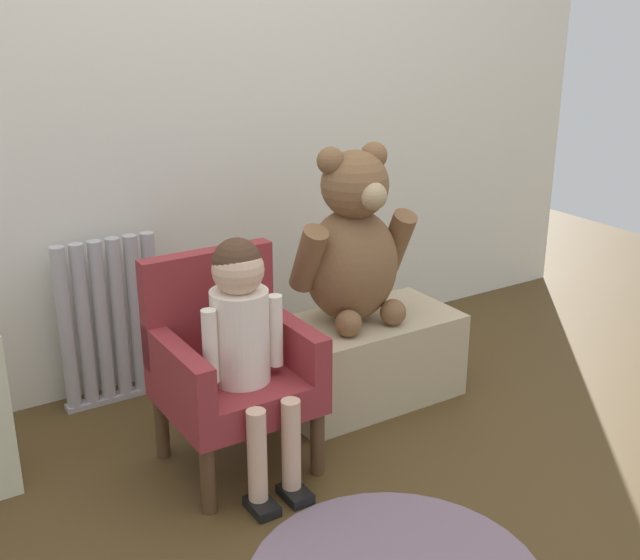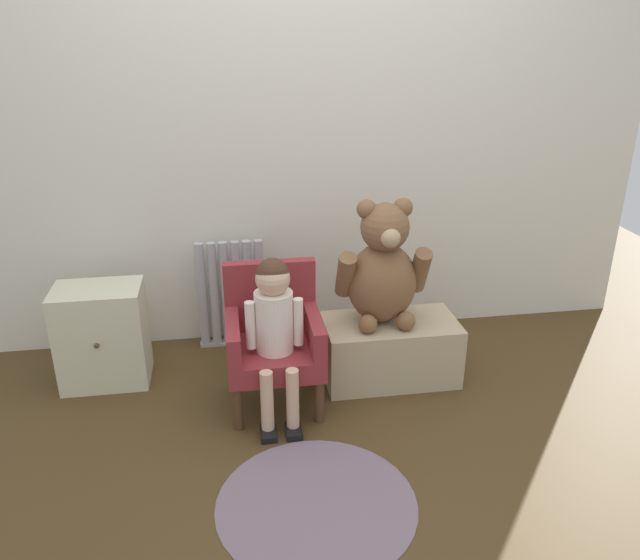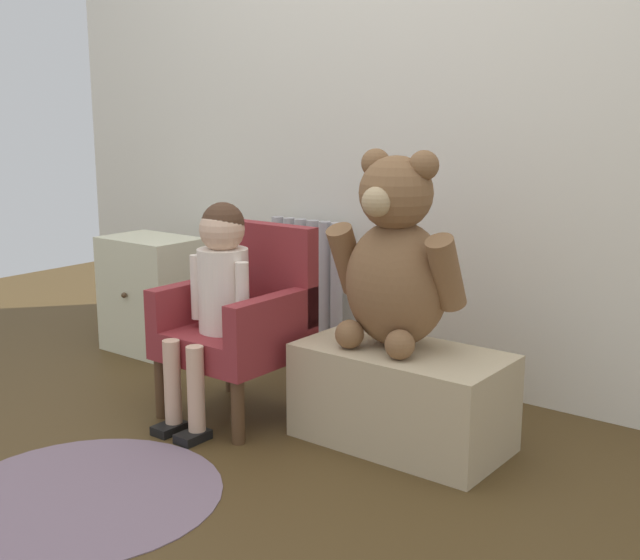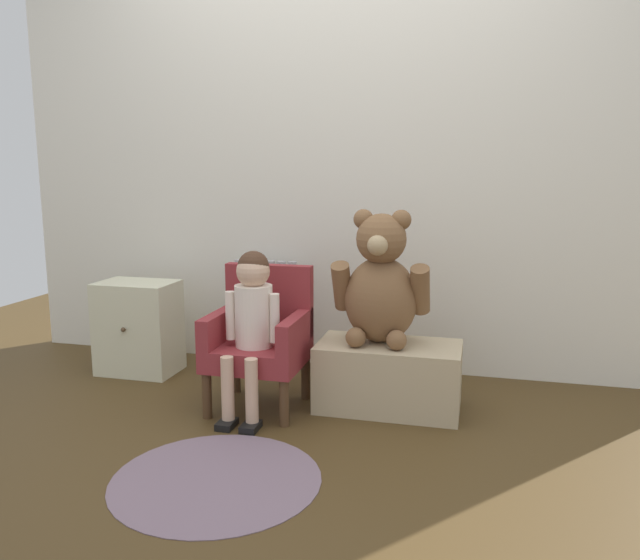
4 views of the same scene
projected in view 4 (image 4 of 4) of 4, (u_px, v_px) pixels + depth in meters
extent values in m
plane|color=#48351A|center=(268.00, 462.00, 2.38)|extent=(6.00, 6.00, 0.00)
cube|color=silver|center=(342.00, 151.00, 3.36)|extent=(3.80, 0.05, 2.40)
cylinder|color=#AFABB1|center=(240.00, 310.00, 3.54)|extent=(0.05, 0.05, 0.58)
cylinder|color=#AFABB1|center=(250.00, 311.00, 3.52)|extent=(0.05, 0.05, 0.58)
cylinder|color=#AFABB1|center=(261.00, 312.00, 3.51)|extent=(0.05, 0.05, 0.58)
cylinder|color=#AFABB1|center=(271.00, 312.00, 3.49)|extent=(0.05, 0.05, 0.58)
cylinder|color=#AFABB1|center=(282.00, 313.00, 3.48)|extent=(0.05, 0.05, 0.58)
cylinder|color=#AFABB1|center=(292.00, 313.00, 3.46)|extent=(0.05, 0.05, 0.58)
cube|color=#AFABB1|center=(267.00, 363.00, 3.55)|extent=(0.37, 0.05, 0.02)
cube|color=beige|center=(139.00, 327.00, 3.40)|extent=(0.41, 0.28, 0.50)
sphere|color=#4C3823|center=(123.00, 330.00, 3.25)|extent=(0.02, 0.02, 0.02)
cube|color=maroon|center=(258.00, 354.00, 2.87)|extent=(0.43, 0.41, 0.10)
cube|color=maroon|center=(269.00, 300.00, 3.00)|extent=(0.43, 0.06, 0.34)
cube|color=maroon|center=(220.00, 326.00, 2.90)|extent=(0.06, 0.41, 0.14)
cube|color=maroon|center=(295.00, 331.00, 2.81)|extent=(0.06, 0.41, 0.14)
cylinder|color=#4C331E|center=(207.00, 395.00, 2.78)|extent=(0.04, 0.04, 0.21)
cylinder|color=#4C331E|center=(284.00, 403.00, 2.69)|extent=(0.04, 0.04, 0.21)
cylinder|color=#4C331E|center=(236.00, 372.00, 3.11)|extent=(0.04, 0.04, 0.21)
cylinder|color=#4C331E|center=(306.00, 378.00, 3.02)|extent=(0.04, 0.04, 0.21)
cylinder|color=silver|center=(254.00, 316.00, 2.80)|extent=(0.17, 0.17, 0.28)
sphere|color=#D8AD8E|center=(253.00, 271.00, 2.77)|extent=(0.15, 0.15, 0.15)
sphere|color=#472D1E|center=(253.00, 267.00, 2.77)|extent=(0.14, 0.14, 0.14)
cylinder|color=#D8AD8E|center=(228.00, 388.00, 2.68)|extent=(0.06, 0.06, 0.28)
cube|color=black|center=(227.00, 424.00, 2.69)|extent=(0.07, 0.11, 0.03)
cylinder|color=#D8AD8E|center=(252.00, 391.00, 2.66)|extent=(0.06, 0.06, 0.28)
cube|color=black|center=(251.00, 427.00, 2.66)|extent=(0.07, 0.11, 0.03)
cylinder|color=silver|center=(230.00, 315.00, 2.81)|extent=(0.04, 0.04, 0.22)
cylinder|color=silver|center=(275.00, 318.00, 2.76)|extent=(0.04, 0.04, 0.22)
cube|color=tan|center=(389.00, 376.00, 2.89)|extent=(0.65, 0.35, 0.31)
ellipsoid|color=brown|center=(381.00, 300.00, 2.87)|extent=(0.34, 0.29, 0.40)
sphere|color=brown|center=(381.00, 239.00, 2.80)|extent=(0.23, 0.23, 0.23)
sphere|color=tan|center=(378.00, 245.00, 2.71)|extent=(0.09, 0.09, 0.09)
sphere|color=brown|center=(363.00, 219.00, 2.83)|extent=(0.09, 0.09, 0.09)
sphere|color=brown|center=(401.00, 220.00, 2.78)|extent=(0.09, 0.09, 0.09)
cylinder|color=brown|center=(342.00, 286.00, 2.89)|extent=(0.09, 0.17, 0.24)
cylinder|color=brown|center=(420.00, 290.00, 2.80)|extent=(0.09, 0.17, 0.24)
sphere|color=brown|center=(356.00, 337.00, 2.80)|extent=(0.09, 0.09, 0.09)
sphere|color=brown|center=(397.00, 340.00, 2.76)|extent=(0.09, 0.09, 0.09)
cylinder|color=slate|center=(216.00, 479.00, 2.24)|extent=(0.76, 0.76, 0.01)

